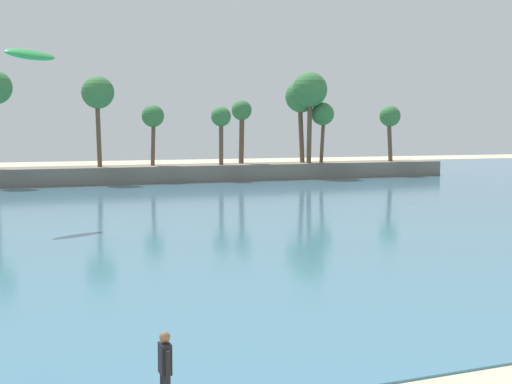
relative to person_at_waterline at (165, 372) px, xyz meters
name	(u,v)px	position (x,y,z in m)	size (l,w,h in m)	color
sea	(31,195)	(4.02, 51.38, -0.86)	(220.00, 103.09, 0.06)	teal
palm_headland	(28,150)	(5.28, 62.96, 2.67)	(97.64, 6.58, 12.54)	slate
person_at_waterline	(165,372)	(0.00, 0.00, 0.00)	(0.22, 0.55, 1.67)	black
kite_aloft_high_over_bay	(30,55)	(1.48, 29.77, 8.72)	(3.42, 1.16, 0.48)	green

